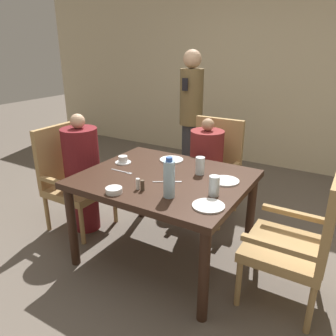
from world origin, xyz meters
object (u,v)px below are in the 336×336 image
at_px(chair_right_side, 302,239).
at_px(plate_main_left, 208,206).
at_px(bowl_small, 114,190).
at_px(teacup_with_saucer, 123,160).
at_px(standing_host, 191,115).
at_px(glass_tall_near, 214,186).
at_px(diner_in_far_chair, 206,169).
at_px(chair_far_side, 212,166).
at_px(plate_main_right, 225,181).
at_px(water_bottle, 169,179).
at_px(diner_in_left_chair, 83,173).
at_px(glass_tall_mid, 200,166).
at_px(chair_left_side, 72,176).
at_px(plate_dessert_center, 172,160).

xyz_separation_m(chair_right_side, plate_main_left, (-0.53, -0.29, 0.22)).
bearing_deg(bowl_small, teacup_with_saucer, 122.43).
height_order(standing_host, glass_tall_near, standing_host).
bearing_deg(diner_in_far_chair, chair_far_side, 90.00).
distance_m(chair_far_side, plate_main_right, 0.93).
bearing_deg(teacup_with_saucer, water_bottle, -28.49).
height_order(standing_host, water_bottle, standing_host).
height_order(chair_right_side, plate_main_left, chair_right_side).
relative_size(water_bottle, glass_tall_near, 2.01).
relative_size(diner_in_left_chair, glass_tall_mid, 8.09).
distance_m(chair_left_side, chair_right_side, 2.06).
bearing_deg(standing_host, chair_left_side, -107.56).
distance_m(chair_right_side, standing_host, 2.22).
relative_size(chair_left_side, diner_in_left_chair, 0.88).
bearing_deg(plate_main_left, glass_tall_near, 102.73).
relative_size(teacup_with_saucer, bowl_small, 1.19).
bearing_deg(chair_left_side, water_bottle, -13.15).
relative_size(chair_far_side, plate_dessert_center, 4.75).
height_order(plate_main_left, teacup_with_saucer, teacup_with_saucer).
xyz_separation_m(chair_left_side, chair_right_side, (2.06, 0.00, 0.00)).
bearing_deg(chair_far_side, plate_main_left, -67.72).
bearing_deg(chair_far_side, teacup_with_saucer, -118.45).
height_order(standing_host, plate_main_right, standing_host).
xyz_separation_m(plate_main_right, water_bottle, (-0.23, -0.43, 0.12)).
distance_m(diner_in_left_chair, plate_main_right, 1.34).
height_order(diner_in_left_chair, glass_tall_mid, diner_in_left_chair).
bearing_deg(standing_host, chair_right_side, -43.71).
bearing_deg(plate_dessert_center, standing_host, 109.49).
bearing_deg(teacup_with_saucer, standing_host, 93.58).
height_order(water_bottle, glass_tall_mid, water_bottle).
distance_m(diner_in_far_chair, teacup_with_saucer, 0.87).
relative_size(teacup_with_saucer, water_bottle, 0.49).
distance_m(plate_main_left, plate_main_right, 0.43).
height_order(diner_in_left_chair, chair_far_side, diner_in_left_chair).
bearing_deg(standing_host, plate_main_right, -54.15).
xyz_separation_m(standing_host, bowl_small, (0.41, -1.95, -0.13)).
distance_m(diner_in_far_chair, water_bottle, 1.14).
distance_m(diner_in_left_chair, plate_dessert_center, 0.83).
xyz_separation_m(plate_main_left, glass_tall_mid, (-0.29, 0.47, 0.06)).
relative_size(chair_right_side, plate_main_left, 4.75).
relative_size(chair_left_side, standing_host, 0.60).
height_order(chair_far_side, plate_main_left, chair_far_side).
bearing_deg(plate_main_left, plate_main_right, 97.79).
xyz_separation_m(diner_in_far_chair, plate_dessert_center, (-0.14, -0.44, 0.20)).
bearing_deg(glass_tall_near, plate_main_left, -77.27).
distance_m(plate_main_right, water_bottle, 0.50).
bearing_deg(diner_in_left_chair, teacup_with_saucer, 10.33).
height_order(plate_main_left, glass_tall_mid, glass_tall_mid).
bearing_deg(water_bottle, teacup_with_saucer, 151.51).
xyz_separation_m(glass_tall_near, glass_tall_mid, (-0.25, 0.30, 0.00)).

